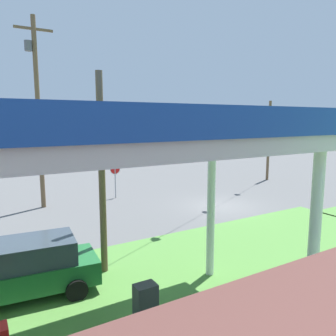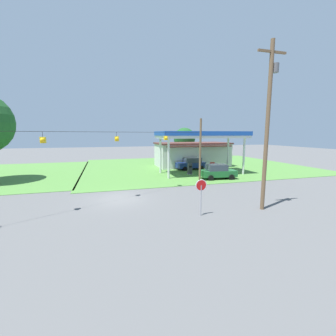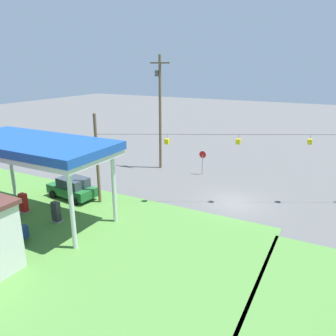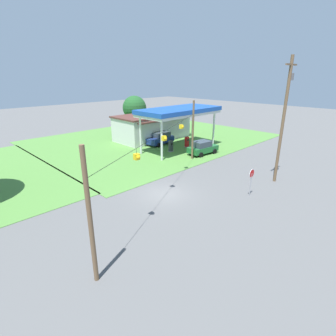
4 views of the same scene
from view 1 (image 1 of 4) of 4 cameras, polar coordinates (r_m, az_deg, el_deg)
ground_plane at (r=21.69m, az=9.17°, el=-6.52°), size 160.00×160.00×0.00m
gas_station_canopy at (r=7.00m, az=-16.66°, el=5.76°), size 11.98×5.46×5.82m
fuel_pump_near at (r=9.01m, az=-3.91°, el=-24.14°), size 0.71×0.56×1.54m
car_at_pumps_front at (r=11.68m, az=-22.72°, el=-15.67°), size 4.39×2.43×1.82m
stop_sign_roadside at (r=23.46m, az=-9.20°, el=-0.85°), size 0.80×0.08×2.50m
utility_pole_main at (r=21.90m, az=-21.82°, el=10.25°), size 2.20×0.44×11.68m
signal_span_gantry at (r=21.03m, az=9.40°, el=3.81°), size 19.64×10.24×7.22m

